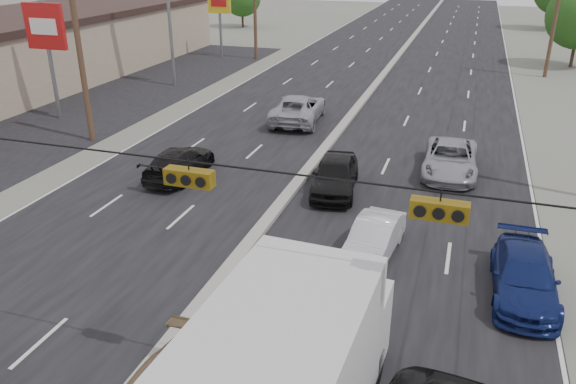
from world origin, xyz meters
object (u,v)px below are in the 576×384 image
box_truck (288,383)px  red_sedan (300,303)px  queue_car_a (335,175)px  utility_pole_right_c (557,11)px  pole_sign_mid (46,33)px  pole_sign_far (220,9)px  queue_car_b (374,239)px  utility_pole_left_b (79,45)px  utility_pole_left_c (255,2)px  oncoming_near (179,163)px  queue_car_c (450,159)px  queue_car_d (524,277)px  oncoming_far (298,109)px

box_truck → red_sedan: (-1.10, 4.52, -1.40)m
queue_car_a → utility_pole_right_c: bearing=61.5°
pole_sign_mid → pole_sign_far: bearing=87.4°
queue_car_a → queue_car_b: (2.54, -4.94, -0.12)m
utility_pole_left_b → utility_pole_left_c: (0.00, 25.00, 0.00)m
pole_sign_far → red_sedan: 41.70m
pole_sign_far → oncoming_near: 30.31m
oncoming_near → pole_sign_far: bearing=-70.8°
pole_sign_far → oncoming_near: size_ratio=1.30×
red_sedan → utility_pole_left_b: bearing=135.5°
utility_pole_left_b → queue_car_a: 15.15m
pole_sign_mid → queue_car_c: size_ratio=1.35×
queue_car_b → utility_pole_left_c: bearing=123.3°
queue_car_d → utility_pole_left_b: bearing=157.4°
utility_pole_left_c → red_sedan: size_ratio=2.65×
queue_car_b → oncoming_near: bearing=161.6°
oncoming_far → pole_sign_far: bearing=-59.8°
pole_sign_far → queue_car_b: bearing=-58.1°
utility_pole_left_c → queue_car_c: (18.85, -24.01, -4.39)m
pole_sign_far → queue_car_d: size_ratio=1.32×
queue_car_b → oncoming_near: (-9.75, 4.44, 0.03)m
pole_sign_mid → queue_car_a: size_ratio=1.56×
pole_sign_mid → queue_car_a: (18.76, -5.68, -4.35)m
pole_sign_mid → queue_car_a: 20.08m
queue_car_a → queue_car_c: queue_car_a is taller
utility_pole_left_b → utility_pole_left_c: size_ratio=1.00×
utility_pole_right_c → queue_car_d: utility_pole_right_c is taller
queue_car_c → oncoming_far: size_ratio=0.89×
pole_sign_far → queue_car_a: 33.09m
utility_pole_left_b → oncoming_far: (9.67, 6.87, -4.30)m
box_truck → oncoming_far: (-6.93, 23.31, -1.21)m
queue_car_b → queue_car_c: queue_car_c is taller
pole_sign_mid → queue_car_b: (21.30, -10.61, -4.47)m
utility_pole_right_c → pole_sign_mid: 36.80m
pole_sign_far → queue_car_a: size_ratio=1.34×
box_truck → oncoming_far: bearing=109.2°
utility_pole_left_b → queue_car_c: (18.85, 0.99, -4.39)m
pole_sign_far → queue_car_d: bearing=-53.3°
utility_pole_right_c → queue_car_c: size_ratio=1.93×
red_sedan → queue_car_c: size_ratio=0.73×
queue_car_b → pole_sign_far: bearing=128.0°
oncoming_far → queue_car_d: bearing=121.7°
utility_pole_left_c → utility_pole_right_c: size_ratio=1.00×
utility_pole_left_b → queue_car_c: size_ratio=1.93×
queue_car_d → box_truck: bearing=-123.0°
pole_sign_mid → queue_car_c: pole_sign_mid is taller
box_truck → utility_pole_left_c: bearing=114.4°
utility_pole_right_c → queue_car_a: 30.00m
oncoming_near → oncoming_far: size_ratio=0.80×
utility_pole_left_c → queue_car_a: 31.44m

